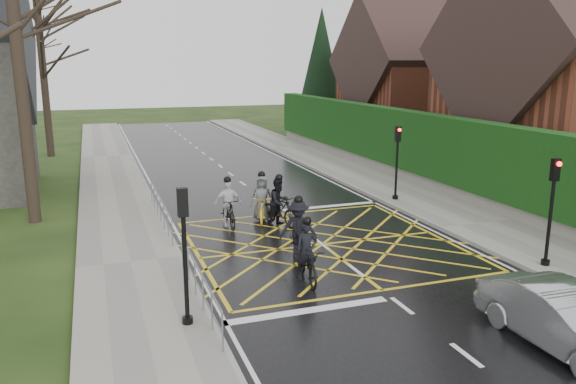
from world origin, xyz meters
TOP-DOWN VIEW (x-y plane):
  - ground at (0.00, 0.00)m, footprint 120.00×120.00m
  - road at (0.00, 0.00)m, footprint 9.00×80.00m
  - sidewalk_right at (6.00, 0.00)m, footprint 3.00×80.00m
  - sidewalk_left at (-6.00, 0.00)m, footprint 3.00×80.00m
  - stone_wall at (7.75, 6.00)m, footprint 0.50×38.00m
  - hedge at (7.75, 6.00)m, footprint 0.90×38.00m
  - house_far at (14.75, 18.00)m, footprint 9.80×8.80m
  - conifer at (10.75, 26.00)m, footprint 4.60×4.60m
  - tree_far at (-9.30, 22.00)m, footprint 8.40×8.40m
  - railing_south at (-4.65, -3.50)m, footprint 0.05×5.04m
  - railing_north at (-4.65, 4.00)m, footprint 0.05×6.04m
  - traffic_light_ne at (5.10, 4.20)m, footprint 0.24×0.31m
  - traffic_light_se at (5.10, -4.20)m, footprint 0.24×0.31m
  - traffic_light_sw at (-5.10, -4.50)m, footprint 0.24×0.31m
  - cyclist_rear at (-1.57, -2.70)m, footprint 0.84×1.89m
  - cyclist_back at (-0.59, 2.58)m, footprint 1.26×1.93m
  - cyclist_mid at (-1.13, -0.85)m, footprint 1.27×2.08m
  - cyclist_front at (-2.37, 3.02)m, footprint 0.99×1.84m
  - cyclist_lead at (-1.03, 3.29)m, footprint 1.28×2.06m
  - car at (2.03, -7.89)m, footprint 1.45×3.97m

SIDE VIEW (x-z plane):
  - ground at x=0.00m, z-range 0.00..0.00m
  - road at x=0.00m, z-range 0.00..0.01m
  - sidewalk_right at x=6.00m, z-range 0.00..0.15m
  - sidewalk_left at x=-6.00m, z-range 0.00..0.15m
  - stone_wall at x=7.75m, z-range 0.00..0.70m
  - cyclist_rear at x=-1.57m, z-range -0.31..1.47m
  - car at x=2.03m, z-range 0.00..1.30m
  - cyclist_lead at x=-1.03m, z-range -0.29..1.60m
  - cyclist_front at x=-2.37m, z-range -0.24..1.60m
  - cyclist_mid at x=-1.13m, z-range -0.26..1.65m
  - cyclist_back at x=-0.59m, z-range -0.23..1.66m
  - railing_south at x=-4.65m, z-range 0.27..1.29m
  - railing_north at x=-4.65m, z-range 0.27..1.30m
  - traffic_light_ne at x=5.10m, z-range 0.06..3.27m
  - traffic_light_se at x=5.10m, z-range 0.06..3.27m
  - traffic_light_sw at x=-5.10m, z-range 0.06..3.27m
  - hedge at x=7.75m, z-range 0.70..3.50m
  - house_far at x=14.75m, z-range -0.79..9.51m
  - conifer at x=10.75m, z-range -0.01..9.99m
  - tree_far at x=-9.30m, z-range 1.99..12.39m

